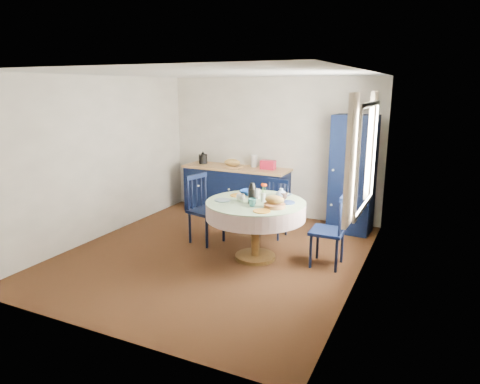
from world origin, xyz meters
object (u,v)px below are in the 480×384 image
object	(u,v)px
chair_left	(204,209)
mug_c	(283,196)
dining_table	(256,211)
chair_right	(331,230)
kitchen_counter	(236,190)
mug_b	(252,202)
pantry_cabinet	(353,175)
mug_d	(257,192)
chair_far	(274,208)
mug_a	(241,198)
cobalt_bowl	(249,192)

from	to	relation	value
chair_left	mug_c	bearing A→B (deg)	-77.65
dining_table	chair_right	world-z (taller)	dining_table
kitchen_counter	mug_b	world-z (taller)	kitchen_counter
pantry_cabinet	chair_left	size ratio (longest dim) A/B	1.83
pantry_cabinet	chair_right	distance (m)	1.61
mug_d	chair_far	bearing A→B (deg)	89.44
chair_far	mug_d	size ratio (longest dim) A/B	8.73
pantry_cabinet	chair_far	xyz separation A→B (m)	(-1.06, -0.73, -0.50)
mug_a	mug_b	bearing A→B (deg)	-35.78
kitchen_counter	mug_c	world-z (taller)	kitchen_counter
kitchen_counter	mug_d	world-z (taller)	kitchen_counter
chair_left	mug_b	size ratio (longest dim) A/B	9.47
chair_left	mug_c	xyz separation A→B (m)	(1.27, -0.04, 0.35)
chair_left	mug_d	size ratio (longest dim) A/B	10.05
pantry_cabinet	mug_b	size ratio (longest dim) A/B	17.37
chair_left	kitchen_counter	bearing A→B (deg)	21.64
pantry_cabinet	chair_far	size ratio (longest dim) A/B	2.11
mug_c	mug_d	distance (m)	0.41
pantry_cabinet	chair_left	world-z (taller)	pantry_cabinet
mug_a	cobalt_bowl	bearing A→B (deg)	94.65
mug_a	mug_d	bearing A→B (deg)	76.36
mug_b	cobalt_bowl	world-z (taller)	mug_b
kitchen_counter	mug_c	size ratio (longest dim) A/B	15.00
dining_table	mug_a	size ratio (longest dim) A/B	11.55
cobalt_bowl	chair_left	bearing A→B (deg)	-178.61
chair_left	chair_right	xyz separation A→B (m)	(1.97, -0.10, -0.02)
chair_far	chair_left	bearing A→B (deg)	-135.66
dining_table	mug_b	xyz separation A→B (m)	(0.04, -0.24, 0.18)
chair_right	mug_d	world-z (taller)	chair_right
chair_left	mug_a	size ratio (longest dim) A/B	8.87
pantry_cabinet	mug_c	bearing A→B (deg)	-110.70
dining_table	mug_c	world-z (taller)	dining_table
chair_right	mug_d	xyz separation A→B (m)	(-1.11, 0.11, 0.37)
chair_right	mug_a	world-z (taller)	chair_right
chair_left	mug_d	bearing A→B (deg)	-75.02
pantry_cabinet	mug_c	distance (m)	1.62
mug_b	mug_d	world-z (taller)	mug_b
mug_a	dining_table	bearing A→B (deg)	14.52
chair_left	dining_table	bearing A→B (deg)	-92.44
mug_b	cobalt_bowl	bearing A→B (deg)	117.38
chair_far	cobalt_bowl	size ratio (longest dim) A/B	3.35
kitchen_counter	mug_d	size ratio (longest dim) A/B	19.39
mug_d	cobalt_bowl	size ratio (longest dim) A/B	0.38
mug_a	mug_c	bearing A→B (deg)	31.85
kitchen_counter	mug_b	xyz separation A→B (m)	(1.23, -2.08, 0.41)
kitchen_counter	cobalt_bowl	distance (m)	1.85
kitchen_counter	mug_c	distance (m)	2.21
dining_table	mug_b	size ratio (longest dim) A/B	12.33
pantry_cabinet	chair_far	distance (m)	1.38
mug_d	mug_a	bearing A→B (deg)	-103.64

